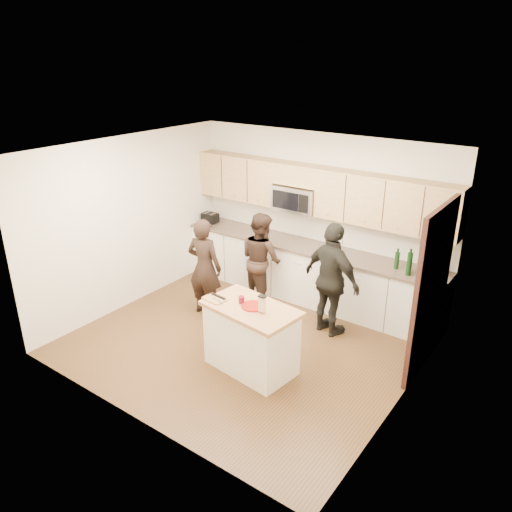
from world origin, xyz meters
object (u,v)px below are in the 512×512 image
Objects in this scene: woman_center at (261,259)px; woman_right at (332,280)px; woman_left at (205,267)px; toaster at (210,218)px; island at (251,338)px.

woman_center is 1.38m from woman_right.
woman_right is (1.36, -0.19, 0.08)m from woman_center.
woman_left is at bearing 34.59° from woman_right.
toaster is 0.17× the size of woman_right.
woman_left reaches higher than woman_center.
woman_left is 0.92× the size of woman_right.
woman_left is 1.01× the size of woman_center.
woman_right reaches higher than woman_left.
woman_left reaches higher than island.
island is at bearing -40.43° from toaster.
woman_left is (-1.47, 0.79, 0.32)m from island.
toaster is 0.18× the size of woman_center.
woman_left is at bearing 158.54° from island.
woman_right reaches higher than island.
woman_center is (-0.97, 1.58, 0.31)m from island.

